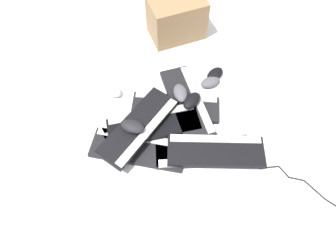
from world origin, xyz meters
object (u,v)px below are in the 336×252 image
Objects in this scene: mouse_0 at (133,126)px; mouse_3 at (180,93)px; keyboard_6 at (187,102)px; cardboard_box at (176,18)px; mouse_4 at (210,82)px; keyboard_2 at (146,120)px; keyboard_7 at (216,151)px; keyboard_1 at (175,107)px; keyboard_4 at (153,124)px; keyboard_3 at (138,149)px; keyboard_5 at (139,127)px; keyboard_0 at (203,152)px; mouse_5 at (192,101)px; mouse_1 at (113,91)px.

mouse_3 is at bearing -117.79° from mouse_0.
cardboard_box is (-0.33, 0.42, 0.07)m from keyboard_6.
mouse_4 is 0.36× the size of cardboard_box.
keyboard_2 is 1.02× the size of keyboard_7.
keyboard_1 is 0.16m from keyboard_4.
cardboard_box reaches higher than keyboard_3.
cardboard_box reaches higher than keyboard_5.
mouse_4 is at bearing 114.78° from keyboard_0.
keyboard_7 reaches higher than keyboard_3.
mouse_0 is at bearing -86.80° from keyboard_2.
mouse_5 reaches higher than keyboard_5.
cardboard_box is at bearing 113.39° from keyboard_4.
mouse_5 reaches higher than keyboard_2.
keyboard_5 reaches higher than keyboard_3.
keyboard_0 is at bearing -152.37° from keyboard_7.
keyboard_5 reaches higher than keyboard_4.
mouse_5 is (0.07, -0.01, 0.00)m from mouse_3.
keyboard_0 is 1.02× the size of keyboard_6.
keyboard_0 is 0.30m from keyboard_3.
keyboard_6 is 0.96× the size of keyboard_7.
keyboard_1 is 0.34m from mouse_1.
mouse_3 reaches higher than mouse_1.
cardboard_box reaches higher than mouse_0.
keyboard_6 is 1.43× the size of cardboard_box.
mouse_4 is 1.00× the size of mouse_5.
keyboard_3 is 1.53× the size of cardboard_box.
keyboard_3 is 1.04× the size of keyboard_5.
mouse_3 reaches higher than keyboard_5.
keyboard_6 is at bearing 138.13° from keyboard_0.
keyboard_1 is at bearing -57.64° from cardboard_box.
keyboard_0 is at bearing -48.25° from cardboard_box.
keyboard_7 is (0.29, -0.12, 0.03)m from keyboard_1.
keyboard_5 is at bearing -22.03° from mouse_1.
mouse_4 is at bearing -121.20° from mouse_0.
keyboard_2 is 0.37m from keyboard_7.
mouse_0 is 0.74m from cardboard_box.
keyboard_3 is 0.14m from keyboard_4.
cardboard_box is at bearing 135.49° from keyboard_7.
keyboard_2 is 1.00× the size of keyboard_3.
mouse_5 is (-0.00, -0.20, 0.06)m from mouse_4.
mouse_0 reaches higher than keyboard_3.
keyboard_0 is 0.81m from cardboard_box.
keyboard_3 is 0.35m from mouse_3.
mouse_0 is 1.00× the size of mouse_5.
keyboard_3 is (0.06, -0.15, 0.00)m from keyboard_2.
keyboard_7 is 0.27m from mouse_5.
keyboard_5 is 0.72m from cardboard_box.
mouse_4 is at bearing 68.78° from keyboard_2.
mouse_5 is (-0.22, 0.15, 0.04)m from keyboard_7.
keyboard_0 is at bearing -30.14° from keyboard_1.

